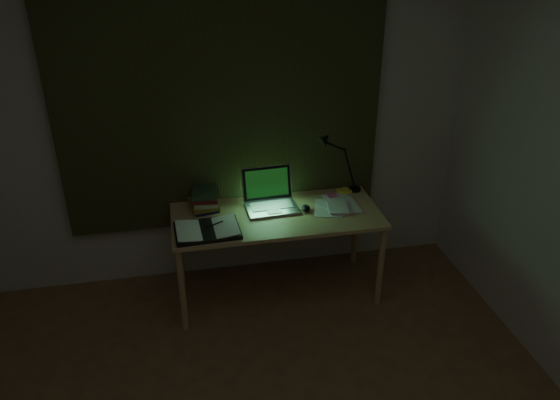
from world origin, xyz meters
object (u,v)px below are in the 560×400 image
Objects in this scene: open_textbook at (207,230)px; desk_lamp at (357,161)px; laptop at (272,193)px; book_stack at (204,199)px; loose_papers at (331,207)px; desk at (277,254)px.

open_textbook is 1.21m from desk_lamp.
laptop reaches higher than open_textbook.
loose_papers is at bearing -11.12° from book_stack.
desk is 0.46m from laptop.
desk_lamp is (1.11, 0.07, 0.17)m from book_stack.
laptop is 0.69m from desk_lamp.
open_textbook is at bearing -169.87° from loose_papers.
laptop is at bearing 22.97° from open_textbook.
book_stack reaches higher than desk.
open_textbook reaches higher than desk.
desk is at bearing -178.22° from loose_papers.
desk_lamp reaches higher than book_stack.
loose_papers is at bearing 7.37° from open_textbook.
book_stack is (-0.46, 0.10, -0.05)m from laptop.
open_textbook is at bearing -91.18° from book_stack.
laptop reaches higher than desk.
loose_papers is at bearing 1.78° from desk.
book_stack reaches higher than open_textbook.
open_textbook is 0.87× the size of desk_lamp.
desk is 6.54× the size of book_stack.
loose_papers is (0.87, 0.16, -0.01)m from open_textbook.
desk_lamp is at bearing 43.52° from loose_papers.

